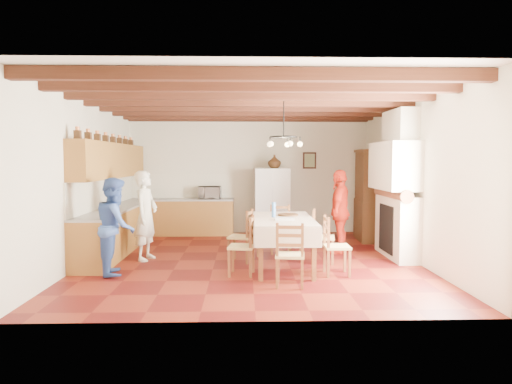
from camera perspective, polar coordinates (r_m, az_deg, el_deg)
floor at (r=8.59m, az=-0.62°, el=-8.56°), size 6.00×6.50×0.02m
ceiling at (r=8.46m, az=-0.63°, el=11.83°), size 6.00×6.50×0.02m
wall_back at (r=11.65m, az=-0.90°, el=2.24°), size 6.00×0.02×3.00m
wall_front at (r=5.14m, az=-0.00°, el=0.01°), size 6.00×0.02×3.00m
wall_left at (r=8.87m, az=-20.47°, el=1.44°), size 0.02×6.50×3.00m
wall_right at (r=8.96m, az=19.00°, el=1.50°), size 0.02×6.50×3.00m
ceiling_beams at (r=8.45m, az=-0.63°, el=11.15°), size 6.00×6.30×0.16m
lower_cabinets_left at (r=9.88m, az=-16.64°, el=-4.48°), size 0.60×4.30×0.86m
lower_cabinets_back at (r=11.51m, az=-8.63°, el=-3.17°), size 2.30×0.60×0.86m
countertop_left at (r=9.82m, az=-16.69°, el=-1.88°), size 0.62×4.30×0.04m
countertop_back at (r=11.46m, az=-8.65°, el=-0.94°), size 2.34×0.62×0.04m
backsplash_left at (r=9.87m, az=-18.33°, el=-0.02°), size 0.03×4.30×0.60m
backsplash_back at (r=11.72m, az=-8.50°, el=0.74°), size 2.30×0.03×0.60m
upper_cabinets at (r=9.81m, az=-17.51°, el=3.77°), size 0.35×4.20×0.70m
fireplace at (r=9.06m, az=16.82°, el=0.93°), size 0.56×1.60×2.80m
wall_picture at (r=11.74m, az=6.71°, el=3.94°), size 0.34×0.03×0.42m
refrigerator at (r=11.10m, az=1.98°, el=-1.31°), size 0.84×0.70×1.66m
hutch at (r=10.86m, az=13.85°, el=-0.38°), size 0.56×1.19×2.10m
dining_table at (r=7.87m, az=3.42°, el=-3.88°), size 1.04×1.99×0.86m
chandelier at (r=7.81m, az=3.47°, el=6.87°), size 0.47×0.47×0.03m
chair_left_near at (r=7.42m, az=-1.84°, el=-6.70°), size 0.46×0.47×0.96m
chair_left_far at (r=8.36m, az=-1.95°, el=-5.49°), size 0.50×0.51×0.96m
chair_right_near at (r=7.53m, az=10.08°, el=-6.60°), size 0.40×0.42×0.96m
chair_right_far at (r=8.39m, az=8.40°, el=-5.49°), size 0.47×0.49×0.96m
chair_end_near at (r=6.79m, az=4.27°, el=-7.71°), size 0.47×0.45×0.96m
chair_end_far at (r=9.15m, az=3.10°, el=-4.67°), size 0.43×0.41×0.96m
person_man at (r=8.71m, az=-13.61°, el=-2.87°), size 0.52×0.68×1.67m
person_woman_blue at (r=7.79m, az=-17.14°, el=-4.06°), size 0.76×0.88×1.58m
person_woman_red at (r=9.29m, az=10.44°, el=-2.38°), size 0.75×1.06×1.67m
microwave at (r=11.39m, az=-5.78°, el=-0.07°), size 0.55×0.38×0.31m
fridge_vase at (r=11.06m, az=2.32°, el=3.83°), size 0.36×0.36×0.33m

